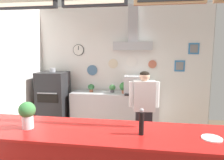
% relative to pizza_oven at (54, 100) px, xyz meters
% --- Properties ---
extents(back_wall_assembly, '(4.47, 3.07, 3.07)m').
position_rel_pizza_oven_xyz_m(back_wall_assembly, '(1.67, 0.40, 0.93)').
color(back_wall_assembly, '#9E9E99').
rests_on(back_wall_assembly, ground_plane).
extents(back_prep_counter, '(2.15, 0.56, 0.90)m').
position_rel_pizza_oven_xyz_m(back_prep_counter, '(1.53, 0.17, -0.26)').
color(back_prep_counter, silver).
rests_on(back_prep_counter, ground_plane).
extents(pizza_oven, '(0.69, 0.69, 1.50)m').
position_rel_pizza_oven_xyz_m(pizza_oven, '(0.00, 0.00, 0.00)').
color(pizza_oven, '#232326').
rests_on(pizza_oven, ground_plane).
extents(shop_worker, '(0.54, 0.26, 1.58)m').
position_rel_pizza_oven_xyz_m(shop_worker, '(2.25, -1.15, 0.14)').
color(shop_worker, '#232328').
rests_on(shop_worker, ground_plane).
extents(espresso_machine, '(0.57, 0.47, 0.43)m').
position_rel_pizza_oven_xyz_m(espresso_machine, '(2.06, 0.15, 0.40)').
color(espresso_machine, silver).
rests_on(espresso_machine, back_prep_counter).
extents(potted_sage, '(0.22, 0.22, 0.25)m').
position_rel_pizza_oven_xyz_m(potted_sage, '(2.40, 0.16, 0.33)').
color(potted_sage, '#4C4C51').
rests_on(potted_sage, back_prep_counter).
extents(potted_basil, '(0.16, 0.16, 0.20)m').
position_rel_pizza_oven_xyz_m(potted_basil, '(1.47, 0.20, 0.30)').
color(potted_basil, '#4C4C51').
rests_on(potted_basil, back_prep_counter).
extents(potted_oregano, '(0.16, 0.16, 0.20)m').
position_rel_pizza_oven_xyz_m(potted_oregano, '(0.93, 0.18, 0.31)').
color(potted_oregano, '#9E563D').
rests_on(potted_oregano, back_prep_counter).
extents(potted_thyme, '(0.24, 0.24, 0.28)m').
position_rel_pizza_oven_xyz_m(potted_thyme, '(1.78, 0.13, 0.35)').
color(potted_thyme, '#9E563D').
rests_on(potted_thyme, back_prep_counter).
extents(pepper_grinder, '(0.05, 0.05, 0.28)m').
position_rel_pizza_oven_xyz_m(pepper_grinder, '(2.21, -2.70, 0.50)').
color(pepper_grinder, black).
rests_on(pepper_grinder, service_counter).
extents(basil_vase, '(0.18, 0.18, 0.30)m').
position_rel_pizza_oven_xyz_m(basil_vase, '(0.95, -2.72, 0.53)').
color(basil_vase, silver).
rests_on(basil_vase, service_counter).
extents(condiment_plate, '(0.20, 0.20, 0.01)m').
position_rel_pizza_oven_xyz_m(condiment_plate, '(2.90, -2.70, 0.37)').
color(condiment_plate, white).
rests_on(condiment_plate, service_counter).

